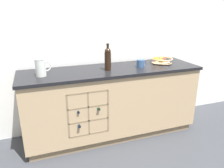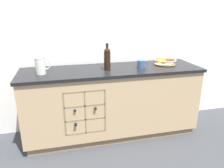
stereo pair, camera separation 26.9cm
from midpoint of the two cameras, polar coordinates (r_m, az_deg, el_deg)
The scene contains 7 objects.
ground_plane at distance 2.98m, azimuth -2.64°, elevation -12.73°, with size 14.00×14.00×0.00m, color #383A3F.
back_wall at distance 2.90m, azimuth -5.19°, elevation 13.10°, with size 4.54×0.06×2.55m, color white.
kitchen_island at distance 2.77m, azimuth -2.85°, elevation -4.80°, with size 2.18×0.63×0.89m.
fruit_bowl at distance 2.94m, azimuth 10.26°, elevation 6.15°, with size 0.29×0.29×0.08m.
white_pitcher at distance 2.47m, azimuth -21.10°, elevation 4.11°, with size 0.17×0.11×0.19m.
ceramic_mug at distance 2.68m, azimuth 4.63°, elevation 5.31°, with size 0.13×0.09×0.10m.
standing_wine_bottle at distance 2.54m, azimuth -4.16°, elevation 6.64°, with size 0.08×0.08×0.31m.
Camera 1 is at (-0.86, -2.40, 1.56)m, focal length 35.00 mm.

